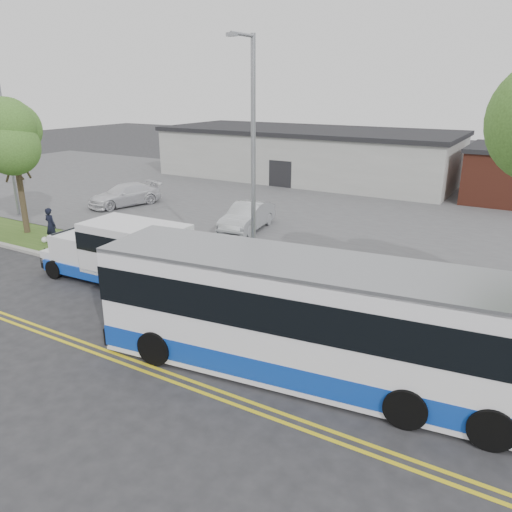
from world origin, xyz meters
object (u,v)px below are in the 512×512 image
Objects in this scene: tree_west at (13,141)px; streetlight_near at (252,160)px; pedestrian at (51,225)px; parked_car_b at (125,195)px; transit_bus at (310,319)px; parked_car_a at (247,217)px; shuttle_bus at (124,251)px; streetlight_far at (7,145)px.

streetlight_near is at bearing -1.80° from tree_west.
streetlight_near is at bearing -179.73° from pedestrian.
parked_car_b is at bearing 90.17° from tree_west.
pedestrian is at bearing -53.03° from parked_car_b.
tree_west is 20.49m from transit_bus.
parked_car_a is 0.94× the size of parked_car_b.
pedestrian is 0.37× the size of parked_car_b.
parked_car_b is at bearing 140.37° from transit_bus.
shuttle_bus is at bearing -98.79° from parked_car_a.
streetlight_far is 7.65m from parked_car_b.
parked_car_b is at bearing 167.68° from parked_car_a.
streetlight_near is 0.76× the size of transit_bus.
parked_car_a is (10.35, 6.69, -4.25)m from tree_west.
transit_bus is (4.58, -4.53, -3.51)m from streetlight_near.
streetlight_far reaches higher than parked_car_a.
transit_bus is (19.58, -5.00, -3.40)m from tree_west.
parked_car_a is 10.41m from parked_car_b.
streetlight_far is at bearing -108.64° from parked_car_b.
shuttle_bus reaches higher than pedestrian.
transit_bus is 2.68× the size of parked_car_a.
tree_west reaches higher than transit_bus.
shuttle_bus is at bearing 158.87° from transit_bus.
tree_west is 3.74× the size of pedestrian.
streetlight_near is at bearing 21.03° from shuttle_bus.
tree_west is at bearing -11.01° from pedestrian.
parked_car_b is (-19.60, 12.64, -0.90)m from transit_bus.
transit_bus is at bearing -15.19° from parked_car_b.
pedestrian reaches higher than parked_car_a.
shuttle_bus reaches higher than parked_car_a.
parked_car_a is at bearing 17.31° from streetlight_far.
streetlight_near is 17.63m from parked_car_b.
shuttle_bus is at bearing -18.80° from streetlight_far.
streetlight_near is 5.15× the size of pedestrian.
streetlight_far is at bearing 159.12° from shuttle_bus.
parked_car_b is (-15.02, 8.11, -4.41)m from streetlight_near.
pedestrian is (2.85, -0.55, -4.10)m from tree_west.
tree_west is 0.98× the size of shuttle_bus.
tree_west is 5.02m from pedestrian.
pedestrian is 10.42m from parked_car_a.
transit_bus is at bearing -17.02° from streetlight_far.
streetlight_near is at bearing -10.73° from parked_car_b.
parked_car_a is at bearing -136.10° from pedestrian.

